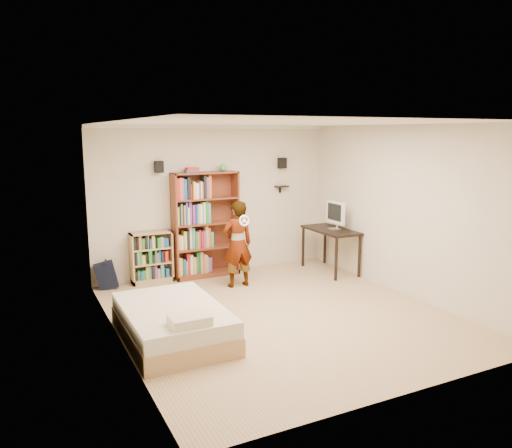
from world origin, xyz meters
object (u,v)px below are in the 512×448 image
(daybed, at_px, (173,318))
(person, at_px, (237,244))
(low_bookshelf, at_px, (152,257))
(computer_desk, at_px, (330,250))
(tall_bookshelf, at_px, (206,225))

(daybed, bearing_deg, person, 45.03)
(low_bookshelf, distance_m, computer_desk, 3.27)
(low_bookshelf, bearing_deg, person, -34.88)
(person, bearing_deg, daybed, 44.91)
(low_bookshelf, xyz_separation_m, computer_desk, (3.18, -0.79, -0.04))
(daybed, xyz_separation_m, person, (1.64, 1.64, 0.46))
(daybed, height_order, person, person)
(tall_bookshelf, bearing_deg, person, -73.12)
(tall_bookshelf, bearing_deg, computer_desk, -18.93)
(computer_desk, relative_size, daybed, 0.65)
(low_bookshelf, relative_size, person, 0.61)
(tall_bookshelf, relative_size, computer_desk, 1.59)
(computer_desk, bearing_deg, tall_bookshelf, 161.07)
(person, bearing_deg, low_bookshelf, -35.00)
(low_bookshelf, relative_size, computer_desk, 0.75)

